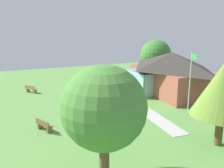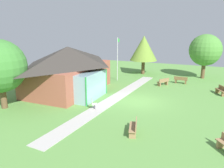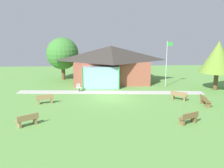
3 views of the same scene
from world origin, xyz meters
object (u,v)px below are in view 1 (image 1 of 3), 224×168
at_px(bench_front_left, 31,89).
at_px(tree_east_hedge, 223,89).
at_px(bench_mid_left, 76,85).
at_px(patio_chair_west, 117,86).
at_px(bench_front_right, 44,125).
at_px(bench_lawn_far_right, 114,132).
at_px(tree_behind_pavilion_left, 156,56).
at_px(flagpole, 190,81).
at_px(bench_mid_right, 125,119).
at_px(tree_far_east, 104,108).
at_px(pavilion, 170,72).

xyz_separation_m(bench_front_left, tree_east_hedge, (17.63, 9.24, 3.19)).
relative_size(bench_mid_left, patio_chair_west, 1.82).
height_order(bench_front_right, bench_lawn_far_right, same).
relative_size(bench_front_left, tree_behind_pavilion_left, 0.27).
height_order(flagpole, bench_mid_right, flagpole).
distance_m(tree_behind_pavilion_left, tree_east_hedge, 18.67).
xyz_separation_m(bench_mid_left, tree_far_east, (17.91, -3.71, 3.20)).
xyz_separation_m(bench_mid_right, tree_far_east, (5.70, -4.05, 3.20)).
relative_size(bench_mid_left, tree_far_east, 0.28).
bearing_deg(bench_lawn_far_right, bench_front_left, -73.23).
height_order(bench_lawn_far_right, tree_behind_pavilion_left, tree_behind_pavilion_left).
bearing_deg(bench_front_left, bench_mid_right, -12.27).
xyz_separation_m(pavilion, tree_east_hedge, (11.19, -4.67, 1.23)).
bearing_deg(pavilion, bench_front_left, -114.83).
distance_m(bench_mid_left, tree_behind_pavilion_left, 11.40).
xyz_separation_m(bench_mid_right, tree_behind_pavilion_left, (-12.04, 10.65, 3.03)).
xyz_separation_m(pavilion, tree_far_east, (11.59, -12.45, 1.23)).
distance_m(bench_front_left, patio_chair_west, 9.73).
xyz_separation_m(bench_front_right, bench_front_left, (-11.09, 0.30, 0.00)).
bearing_deg(bench_mid_right, bench_lawn_far_right, -9.99).
distance_m(bench_mid_right, tree_behind_pavilion_left, 16.36).
relative_size(bench_front_right, bench_lawn_far_right, 1.02).
distance_m(bench_lawn_far_right, patio_chair_west, 12.54).
relative_size(bench_front_right, bench_mid_left, 0.99).
bearing_deg(tree_far_east, bench_lawn_far_right, 149.68).
bearing_deg(pavilion, tree_far_east, -47.06).
bearing_deg(patio_chair_west, flagpole, 159.17).
height_order(bench_mid_right, bench_mid_left, same).
height_order(bench_front_left, tree_behind_pavilion_left, tree_behind_pavilion_left).
height_order(pavilion, bench_front_right, pavilion).
bearing_deg(bench_lawn_far_right, flagpole, -167.65).
height_order(bench_front_left, tree_east_hedge, tree_east_hedge).
xyz_separation_m(pavilion, bench_mid_right, (5.89, -8.41, -1.96)).
distance_m(bench_front_right, bench_lawn_far_right, 5.04).
height_order(bench_mid_right, tree_east_hedge, tree_east_hedge).
distance_m(flagpole, tree_behind_pavilion_left, 13.36).
bearing_deg(tree_east_hedge, bench_mid_right, -144.77).
xyz_separation_m(tree_behind_pavilion_left, tree_far_east, (17.74, -14.70, 0.17)).
bearing_deg(bench_mid_right, tree_east_hedge, 70.16).
distance_m(bench_mid_right, tree_far_east, 7.68).
xyz_separation_m(bench_lawn_far_right, bench_mid_left, (-13.94, 1.39, 0.00)).
relative_size(bench_mid_left, tree_behind_pavilion_left, 0.28).
distance_m(bench_mid_right, tree_east_hedge, 7.23).
relative_size(pavilion, tree_behind_pavilion_left, 1.79).
relative_size(pavilion, bench_front_right, 6.39).
distance_m(flagpole, bench_mid_left, 14.14).
bearing_deg(bench_mid_left, pavilion, 39.08).
distance_m(pavilion, bench_lawn_far_right, 12.83).
bearing_deg(tree_east_hedge, tree_far_east, -87.07).
xyz_separation_m(bench_front_right, bench_lawn_far_right, (2.97, 4.08, 0.00)).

